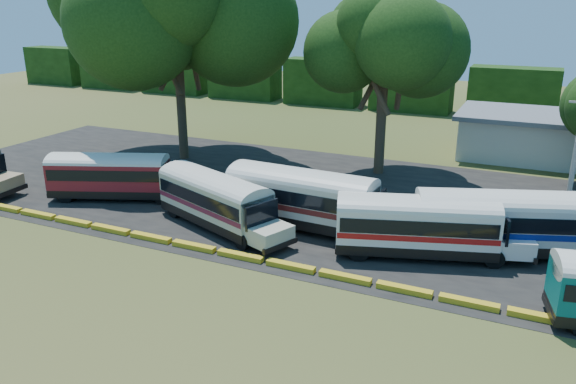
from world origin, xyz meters
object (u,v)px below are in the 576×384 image
at_px(bus_red, 112,173).
at_px(bus_white_red, 420,223).
at_px(tree_west, 175,4).
at_px(bus_cream_west, 216,198).

relative_size(bus_red, bus_white_red, 0.95).
bearing_deg(tree_west, bus_cream_west, -48.56).
distance_m(bus_red, bus_white_red, 21.61).
xyz_separation_m(bus_red, bus_cream_west, (9.37, -1.46, 0.02)).
distance_m(bus_cream_west, bus_white_red, 12.28).
xyz_separation_m(bus_cream_west, bus_white_red, (12.24, 0.98, 0.03)).
height_order(bus_red, bus_cream_west, bus_cream_west).
relative_size(bus_white_red, tree_west, 0.58).
relative_size(bus_cream_west, bus_white_red, 0.98).
distance_m(bus_red, bus_cream_west, 9.48).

